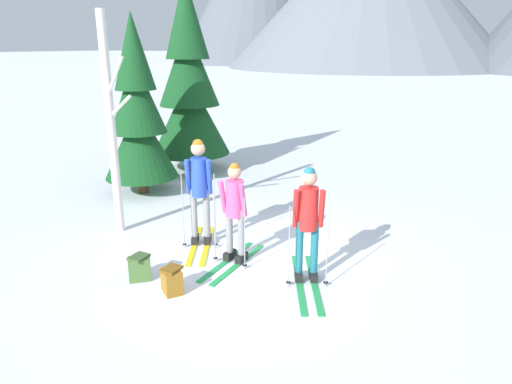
{
  "coord_description": "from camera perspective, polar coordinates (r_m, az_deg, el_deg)",
  "views": [
    {
      "loc": [
        3.19,
        -6.06,
        3.34
      ],
      "look_at": [
        -0.11,
        0.36,
        1.05
      ],
      "focal_mm": 32.7,
      "sensor_mm": 36.0,
      "label": 1
    }
  ],
  "objects": [
    {
      "name": "ground_plane",
      "position": [
        7.62,
        -0.49,
        -8.41
      ],
      "size": [
        400.0,
        400.0,
        0.0
      ],
      "primitive_type": "plane",
      "color": "white"
    },
    {
      "name": "skier_in_blue",
      "position": [
        7.94,
        -6.93,
        0.83
      ],
      "size": [
        1.01,
        1.6,
        1.86
      ],
      "color": "yellow",
      "rests_on": "ground"
    },
    {
      "name": "skier_in_pink",
      "position": [
        7.28,
        -2.63,
        -2.18
      ],
      "size": [
        0.61,
        1.61,
        1.63
      ],
      "color": "green",
      "rests_on": "ground"
    },
    {
      "name": "skier_in_red",
      "position": [
        6.69,
        6.36,
        -3.23
      ],
      "size": [
        1.07,
        1.72,
        1.73
      ],
      "color": "green",
      "rests_on": "ground"
    },
    {
      "name": "pine_tree_near",
      "position": [
        12.73,
        -8.21,
        12.78
      ],
      "size": [
        2.09,
        2.09,
        5.04
      ],
      "color": "#51381E",
      "rests_on": "ground"
    },
    {
      "name": "pine_tree_mid",
      "position": [
        10.93,
        -14.26,
        9.21
      ],
      "size": [
        1.67,
        1.67,
        4.03
      ],
      "color": "#51381E",
      "rests_on": "ground"
    },
    {
      "name": "birch_tree_tall",
      "position": [
        8.63,
        -17.28,
        7.75
      ],
      "size": [
        0.56,
        0.18,
        3.9
      ],
      "color": "silver",
      "rests_on": "ground"
    },
    {
      "name": "backpack_on_snow_front",
      "position": [
        7.19,
        -14.05,
        -8.98
      ],
      "size": [
        0.4,
        0.39,
        0.38
      ],
      "color": "#4C7238",
      "rests_on": "ground"
    },
    {
      "name": "backpack_on_snow_beside",
      "position": [
        6.75,
        -10.26,
        -10.58
      ],
      "size": [
        0.4,
        0.38,
        0.38
      ],
      "color": "#99661E",
      "rests_on": "ground"
    }
  ]
}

